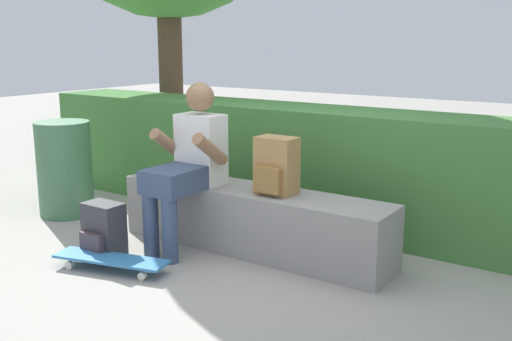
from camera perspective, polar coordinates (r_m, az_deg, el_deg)
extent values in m
plane|color=gray|center=(4.15, -3.45, -9.10)|extent=(24.00, 24.00, 0.00)
cube|color=gray|center=(4.37, -0.32, -4.73)|extent=(2.12, 0.44, 0.46)
cube|color=white|center=(4.45, -5.26, 2.04)|extent=(0.34, 0.22, 0.52)
sphere|color=#8C6647|center=(4.39, -5.36, 6.98)|extent=(0.21, 0.21, 0.21)
cube|color=#384766|center=(4.25, -7.87, -0.92)|extent=(0.32, 0.40, 0.17)
cylinder|color=#384766|center=(4.29, -9.98, -5.24)|extent=(0.11, 0.11, 0.46)
cylinder|color=#384766|center=(4.17, -8.20, -5.70)|extent=(0.11, 0.11, 0.46)
cylinder|color=#8C6647|center=(4.47, -8.39, 2.52)|extent=(0.09, 0.33, 0.27)
cylinder|color=#8C6647|center=(4.21, -4.38, 2.01)|extent=(0.09, 0.33, 0.27)
cube|color=teal|center=(4.16, -13.65, -8.17)|extent=(0.82, 0.40, 0.02)
cylinder|color=silver|center=(4.10, -9.71, -9.12)|extent=(0.06, 0.04, 0.05)
cylinder|color=silver|center=(3.98, -10.78, -9.84)|extent=(0.06, 0.04, 0.05)
cylinder|color=silver|center=(4.39, -16.16, -7.97)|extent=(0.06, 0.04, 0.05)
cylinder|color=silver|center=(4.28, -17.34, -8.59)|extent=(0.06, 0.04, 0.05)
cube|color=#A37A47|center=(4.15, 1.98, 0.48)|extent=(0.28, 0.18, 0.40)
cube|color=olive|center=(4.07, 1.10, -0.90)|extent=(0.20, 0.05, 0.18)
cube|color=#333338|center=(4.37, -14.26, -5.56)|extent=(0.28, 0.18, 0.40)
cube|color=#45363C|center=(4.32, -15.35, -6.94)|extent=(0.20, 0.05, 0.18)
cube|color=#3D7235|center=(4.93, 7.70, 0.19)|extent=(6.13, 0.65, 0.97)
cylinder|color=#473323|center=(6.73, -8.15, 10.47)|extent=(0.26, 0.26, 2.60)
cylinder|color=#3D6B47|center=(5.47, -17.76, 0.17)|extent=(0.47, 0.47, 0.82)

